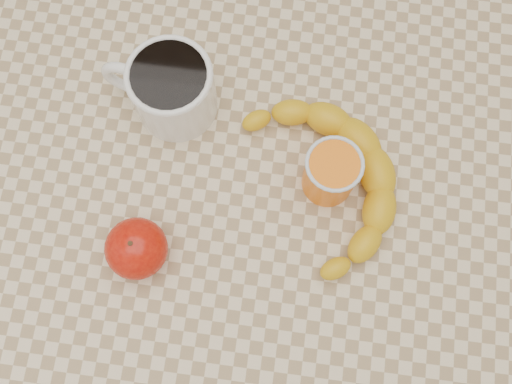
# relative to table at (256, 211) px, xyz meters

# --- Properties ---
(ground) EXTENTS (3.00, 3.00, 0.00)m
(ground) POSITION_rel_table_xyz_m (0.00, 0.00, -0.66)
(ground) COLOR tan
(ground) RESTS_ON ground
(table) EXTENTS (0.80, 0.80, 0.75)m
(table) POSITION_rel_table_xyz_m (0.00, 0.00, 0.00)
(table) COLOR beige
(table) RESTS_ON ground
(coffee_mug) EXTENTS (0.16, 0.12, 0.09)m
(coffee_mug) POSITION_rel_table_xyz_m (-0.12, 0.11, 0.14)
(coffee_mug) COLOR white
(coffee_mug) RESTS_ON table
(orange_juice_glass) EXTENTS (0.07, 0.07, 0.08)m
(orange_juice_glass) POSITION_rel_table_xyz_m (0.09, 0.03, 0.13)
(orange_juice_glass) COLOR orange
(orange_juice_glass) RESTS_ON table
(apple) EXTENTS (0.09, 0.09, 0.07)m
(apple) POSITION_rel_table_xyz_m (-0.13, -0.09, 0.12)
(apple) COLOR #9D0B05
(apple) RESTS_ON table
(banana) EXTENTS (0.41, 0.44, 0.05)m
(banana) POSITION_rel_table_xyz_m (0.09, 0.03, 0.11)
(banana) COLOR gold
(banana) RESTS_ON table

